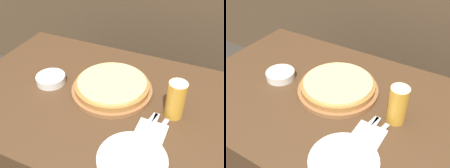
{
  "view_description": "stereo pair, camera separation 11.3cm",
  "coord_description": "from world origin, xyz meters",
  "views": [
    {
      "loc": [
        0.29,
        -0.77,
        1.45
      ],
      "look_at": [
        -0.08,
        0.05,
        0.77
      ],
      "focal_mm": 42.0,
      "sensor_mm": 36.0,
      "label": 1
    },
    {
      "loc": [
        0.39,
        -0.72,
        1.45
      ],
      "look_at": [
        -0.08,
        0.05,
        0.77
      ],
      "focal_mm": 42.0,
      "sensor_mm": 36.0,
      "label": 2
    }
  ],
  "objects": [
    {
      "name": "pizza_on_board",
      "position": [
        -0.08,
        0.05,
        0.75
      ],
      "size": [
        0.35,
        0.35,
        0.06
      ],
      "color": "#99663D",
      "rests_on": "dining_table"
    },
    {
      "name": "side_bowl",
      "position": [
        -0.36,
        0.0,
        0.75
      ],
      "size": [
        0.13,
        0.13,
        0.04
      ],
      "color": "silver",
      "rests_on": "dining_table"
    },
    {
      "name": "beer_glass",
      "position": [
        0.21,
        0.01,
        0.81
      ],
      "size": [
        0.07,
        0.07,
        0.16
      ],
      "color": "gold",
      "rests_on": "dining_table"
    },
    {
      "name": "dinner_knife",
      "position": [
        0.15,
        -0.12,
        0.74
      ],
      "size": [
        0.02,
        0.19,
        0.0
      ],
      "color": "silver",
      "rests_on": "napkin_stack"
    },
    {
      "name": "spoon",
      "position": [
        0.18,
        -0.12,
        0.74
      ],
      "size": [
        0.05,
        0.17,
        0.0
      ],
      "color": "silver",
      "rests_on": "napkin_stack"
    },
    {
      "name": "napkin_stack",
      "position": [
        0.15,
        -0.12,
        0.73
      ],
      "size": [
        0.11,
        0.11,
        0.01
      ],
      "color": "silver",
      "rests_on": "dining_table"
    },
    {
      "name": "fork",
      "position": [
        0.13,
        -0.12,
        0.74
      ],
      "size": [
        0.05,
        0.19,
        0.0
      ],
      "color": "silver",
      "rests_on": "napkin_stack"
    },
    {
      "name": "dinner_plate",
      "position": [
        0.13,
        -0.26,
        0.74
      ],
      "size": [
        0.23,
        0.23,
        0.02
      ],
      "color": "silver",
      "rests_on": "dining_table"
    },
    {
      "name": "dining_table",
      "position": [
        0.0,
        0.0,
        0.36
      ],
      "size": [
        1.45,
        0.82,
        0.73
      ],
      "color": "#4C331E",
      "rests_on": "ground_plane"
    }
  ]
}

